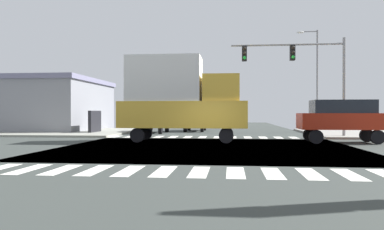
# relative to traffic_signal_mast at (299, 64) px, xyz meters

# --- Properties ---
(ground) EXTENTS (90.00, 90.00, 0.05)m
(ground) POSITION_rel_traffic_signal_mast_xyz_m (-5.62, -7.54, -4.90)
(ground) COLOR #353B37
(sidewalk_corner_nw) EXTENTS (12.00, 12.00, 0.14)m
(sidewalk_corner_nw) POSITION_rel_traffic_signal_mast_xyz_m (-18.62, 4.46, -4.81)
(sidewalk_corner_nw) COLOR gray
(sidewalk_corner_nw) RESTS_ON ground
(crosswalk_near) EXTENTS (13.50, 2.00, 0.01)m
(crosswalk_near) POSITION_rel_traffic_signal_mast_xyz_m (-5.87, -14.84, -4.87)
(crosswalk_near) COLOR white
(crosswalk_near) RESTS_ON ground
(crosswalk_far) EXTENTS (13.50, 2.00, 0.01)m
(crosswalk_far) POSITION_rel_traffic_signal_mast_xyz_m (-5.87, -0.24, -4.87)
(crosswalk_far) COLOR white
(crosswalk_far) RESTS_ON ground
(traffic_signal_mast) EXTENTS (7.44, 0.55, 6.56)m
(traffic_signal_mast) POSITION_rel_traffic_signal_mast_xyz_m (0.00, 0.00, 0.00)
(traffic_signal_mast) COLOR gray
(traffic_signal_mast) RESTS_ON ground
(street_lamp) EXTENTS (1.78, 0.32, 8.56)m
(street_lamp) POSITION_rel_traffic_signal_mast_xyz_m (2.50, 6.89, 0.20)
(street_lamp) COLOR gray
(street_lamp) RESTS_ON ground
(bank_building) EXTENTS (15.63, 10.74, 4.68)m
(bank_building) POSITION_rel_traffic_signal_mast_xyz_m (-23.46, 7.10, -2.53)
(bank_building) COLOR gray
(bank_building) RESTS_ON ground
(sedan_farside_1) EXTENTS (1.80, 4.30, 1.88)m
(sedan_farside_1) POSITION_rel_traffic_signal_mast_xyz_m (-7.62, 7.67, -3.76)
(sedan_farside_1) COLOR black
(sedan_farside_1) RESTS_ON ground
(box_truck_crossing_1) EXTENTS (2.40, 7.20, 4.85)m
(box_truck_crossing_1) POSITION_rel_traffic_signal_mast_xyz_m (-7.62, 26.06, -2.31)
(box_truck_crossing_1) COLOR black
(box_truck_crossing_1) RESTS_ON ground
(sedan_queued_2) EXTENTS (1.80, 4.30, 1.88)m
(sedan_queued_2) POSITION_rel_traffic_signal_mast_xyz_m (-7.62, 18.50, -3.76)
(sedan_queued_2) COLOR black
(sedan_queued_2) RESTS_ON ground
(suv_leading_2) EXTENTS (1.96, 4.60, 2.34)m
(suv_leading_2) POSITION_rel_traffic_signal_mast_xyz_m (-10.62, 25.75, -3.48)
(suv_leading_2) COLOR black
(suv_leading_2) RESTS_ON ground
(box_truck_trailing_2) EXTENTS (7.20, 2.40, 4.85)m
(box_truck_trailing_2) POSITION_rel_traffic_signal_mast_xyz_m (-7.41, -4.04, -2.31)
(box_truck_trailing_2) COLOR black
(box_truck_trailing_2) RESTS_ON ground
(suv_middle_3) EXTENTS (4.60, 1.96, 2.34)m
(suv_middle_3) POSITION_rel_traffic_signal_mast_xyz_m (1.58, -4.04, -3.48)
(suv_middle_3) COLOR black
(suv_middle_3) RESTS_ON ground
(sedan_inner_3) EXTENTS (1.80, 4.30, 1.88)m
(sedan_inner_3) POSITION_rel_traffic_signal_mast_xyz_m (-10.62, 4.64, -3.76)
(sedan_inner_3) COLOR black
(sedan_inner_3) RESTS_ON ground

